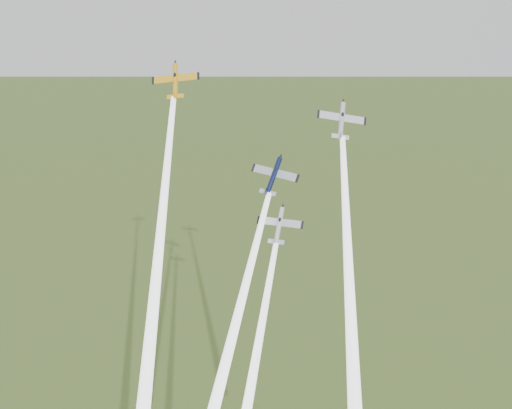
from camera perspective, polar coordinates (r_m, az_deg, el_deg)
name	(u,v)px	position (r m, az deg, el deg)	size (l,w,h in m)	color
plane_yellow	(175,81)	(113.80, -7.19, 10.86)	(8.45, 8.38, 1.32)	orange
smoke_trail_yellow	(152,316)	(101.49, -9.20, -9.80)	(2.73, 2.73, 74.85)	white
plane_navy	(274,176)	(111.24, 1.58, 2.56)	(8.77, 8.71, 1.37)	#0C1338
smoke_trail_navy	(222,375)	(106.16, -3.00, -14.88)	(2.73, 2.73, 62.45)	white
plane_silver_right	(342,120)	(111.89, 7.63, 7.42)	(8.58, 8.51, 1.34)	silver
smoke_trail_silver_right	(351,324)	(102.31, 8.45, -10.51)	(2.73, 2.73, 63.06)	white
plane_silver_low	(279,225)	(110.15, 2.08, -1.86)	(8.20, 8.14, 1.28)	silver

